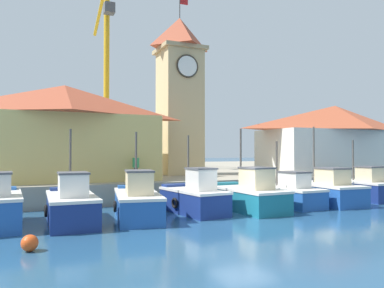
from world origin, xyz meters
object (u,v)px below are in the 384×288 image
object	(u,v)px
fishing_boat_left_outer	(71,205)
fishing_boat_center	(248,196)
warehouse_left	(64,131)
dock_worker_near_tower	(136,168)
clock_tower	(180,91)
warehouse_right	(335,138)
port_crane_near	(106,96)
fishing_boat_mid_left	(194,198)
fishing_boat_mid_right	(285,193)
fishing_boat_right_outer	(361,188)
fishing_boat_left_inner	(137,202)
mooring_buoy	(30,243)
fishing_boat_right_inner	(322,191)

from	to	relation	value
fishing_boat_left_outer	fishing_boat_center	world-z (taller)	fishing_boat_center
warehouse_left	dock_worker_near_tower	size ratio (longest dim) A/B	6.99
clock_tower	warehouse_right	distance (m)	13.53
fishing_boat_center	port_crane_near	bearing A→B (deg)	98.55
fishing_boat_mid_left	fishing_boat_mid_right	xyz separation A→B (m)	(5.78, 0.50, -0.09)
dock_worker_near_tower	warehouse_left	bearing A→B (deg)	136.07
fishing_boat_center	clock_tower	xyz separation A→B (m)	(0.63, 11.03, 7.04)
fishing_boat_right_outer	dock_worker_near_tower	world-z (taller)	fishing_boat_right_outer
fishing_boat_mid_right	fishing_boat_left_outer	bearing A→B (deg)	-175.76
fishing_boat_mid_left	fishing_boat_mid_right	bearing A→B (deg)	4.91
fishing_boat_left_outer	fishing_boat_mid_left	world-z (taller)	fishing_boat_left_outer
fishing_boat_left_inner	mooring_buoy	xyz separation A→B (m)	(-4.43, -4.12, -0.50)
fishing_boat_left_outer	fishing_boat_left_inner	bearing A→B (deg)	1.26
fishing_boat_mid_left	port_crane_near	distance (m)	22.51
fishing_boat_right_inner	mooring_buoy	bearing A→B (deg)	-163.49
fishing_boat_left_outer	fishing_boat_center	bearing A→B (deg)	0.26
fishing_boat_mid_right	fishing_boat_mid_left	bearing A→B (deg)	-175.09
fishing_boat_mid_right	dock_worker_near_tower	world-z (taller)	fishing_boat_mid_right
fishing_boat_center	fishing_boat_mid_right	xyz separation A→B (m)	(2.91, 0.82, -0.09)
warehouse_left	port_crane_near	size ratio (longest dim) A/B	0.59
fishing_boat_left_outer	warehouse_left	bearing A→B (deg)	87.27
fishing_boat_center	mooring_buoy	xyz separation A→B (m)	(-10.21, -4.09, -0.50)
fishing_boat_right_outer	warehouse_left	xyz separation A→B (m)	(-16.99, 7.55, 3.54)
fishing_boat_right_inner	port_crane_near	distance (m)	23.92
clock_tower	port_crane_near	size ratio (longest dim) A/B	0.73
fishing_boat_left_inner	port_crane_near	size ratio (longest dim) A/B	0.27
fishing_boat_left_outer	fishing_boat_center	xyz separation A→B (m)	(8.62, 0.04, -0.00)
fishing_boat_right_outer	clock_tower	bearing A→B (deg)	128.68
clock_tower	fishing_boat_center	bearing A→B (deg)	-93.28
fishing_boat_right_inner	mooring_buoy	distance (m)	16.24
clock_tower	mooring_buoy	bearing A→B (deg)	-125.64
fishing_boat_mid_right	dock_worker_near_tower	size ratio (longest dim) A/B	3.15
fishing_boat_mid_right	clock_tower	distance (m)	12.67
fishing_boat_mid_right	warehouse_right	world-z (taller)	warehouse_right
warehouse_right	port_crane_near	size ratio (longest dim) A/B	0.68
clock_tower	fishing_boat_right_inner	bearing A→B (deg)	-65.82
fishing_boat_mid_right	fishing_boat_right_inner	size ratio (longest dim) A/B	0.96
fishing_boat_right_outer	warehouse_right	bearing A→B (deg)	56.10
fishing_boat_mid_right	warehouse_right	xyz separation A→B (m)	(10.21, 6.54, 3.43)
fishing_boat_left_outer	warehouse_left	xyz separation A→B (m)	(0.40, 8.46, 3.52)
fishing_boat_center	fishing_boat_left_inner	bearing A→B (deg)	179.76
clock_tower	warehouse_left	distance (m)	9.88
fishing_boat_left_inner	warehouse_right	bearing A→B (deg)	21.19
fishing_boat_left_inner	warehouse_left	size ratio (longest dim) A/B	0.47
fishing_boat_left_outer	fishing_boat_mid_left	xyz separation A→B (m)	(5.75, 0.36, 0.00)
dock_worker_near_tower	fishing_boat_right_inner	bearing A→B (deg)	-23.81
fishing_boat_mid_left	fishing_boat_center	size ratio (longest dim) A/B	0.88
warehouse_right	dock_worker_near_tower	distance (m)	17.96
fishing_boat_right_outer	mooring_buoy	world-z (taller)	fishing_boat_right_outer
fishing_boat_mid_left	mooring_buoy	distance (m)	8.58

